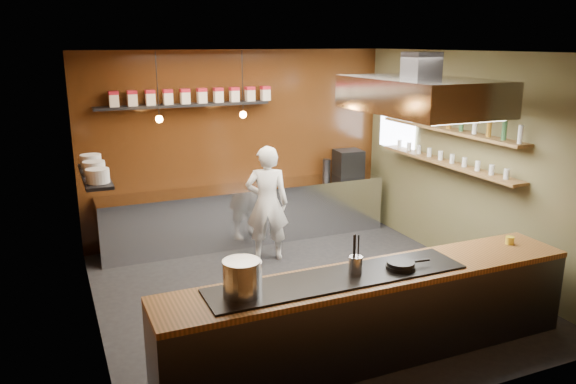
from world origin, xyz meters
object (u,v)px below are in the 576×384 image
extractor_hood (420,95)px  stockpot_small (245,277)px  stockpot_large (242,278)px  chef (267,203)px  espresso_machine (348,163)px

extractor_hood → stockpot_small: (-2.62, -1.14, -1.42)m
extractor_hood → stockpot_large: extractor_hood is taller
stockpot_large → chef: bearing=64.7°
extractor_hood → stockpot_small: 3.19m
chef → stockpot_small: bearing=86.1°
stockpot_small → espresso_machine: espresso_machine is taller
stockpot_small → chef: bearing=65.1°
extractor_hood → espresso_machine: size_ratio=4.58×
stockpot_large → espresso_machine: size_ratio=0.77×
extractor_hood → stockpot_large: 3.25m
stockpot_small → chef: size_ratio=0.18×
extractor_hood → stockpot_small: extractor_hood is taller
stockpot_small → espresso_machine: size_ratio=0.68×
stockpot_large → chef: 3.25m
stockpot_large → espresso_machine: espresso_machine is taller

